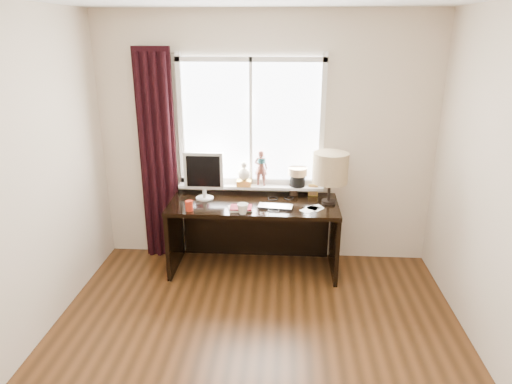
# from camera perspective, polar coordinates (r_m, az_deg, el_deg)

# --- Properties ---
(floor) EXTENTS (3.50, 4.00, 0.00)m
(floor) POSITION_cam_1_polar(r_m,az_deg,el_deg) (3.57, -0.59, -22.36)
(floor) COLOR #542E14
(floor) RESTS_ON ground
(wall_back) EXTENTS (3.50, 0.00, 2.60)m
(wall_back) POSITION_cam_1_polar(r_m,az_deg,el_deg) (4.78, 1.21, 6.37)
(wall_back) COLOR beige
(wall_back) RESTS_ON ground
(laptop) EXTENTS (0.36, 0.25, 0.03)m
(laptop) POSITION_cam_1_polar(r_m,az_deg,el_deg) (4.46, 2.48, -1.84)
(laptop) COLOR silver
(laptop) RESTS_ON desk
(mug) EXTENTS (0.14, 0.14, 0.11)m
(mug) POSITION_cam_1_polar(r_m,az_deg,el_deg) (4.30, -1.67, -2.08)
(mug) COLOR white
(mug) RESTS_ON desk
(red_cup) EXTENTS (0.08, 0.08, 0.10)m
(red_cup) POSITION_cam_1_polar(r_m,az_deg,el_deg) (4.43, -8.35, -1.71)
(red_cup) COLOR maroon
(red_cup) RESTS_ON desk
(window) EXTENTS (1.52, 0.21, 1.40)m
(window) POSITION_cam_1_polar(r_m,az_deg,el_deg) (4.74, -0.59, 6.30)
(window) COLOR white
(window) RESTS_ON ground
(curtain) EXTENTS (0.38, 0.09, 2.25)m
(curtain) POSITION_cam_1_polar(r_m,az_deg,el_deg) (4.92, -12.18, 4.08)
(curtain) COLOR black
(curtain) RESTS_ON floor
(desk) EXTENTS (1.70, 0.70, 0.75)m
(desk) POSITION_cam_1_polar(r_m,az_deg,el_deg) (4.78, -0.22, -3.68)
(desk) COLOR black
(desk) RESTS_ON floor
(monitor) EXTENTS (0.40, 0.18, 0.49)m
(monitor) POSITION_cam_1_polar(r_m,az_deg,el_deg) (4.65, -6.56, 2.38)
(monitor) COLOR beige
(monitor) RESTS_ON desk
(notebook_stack) EXTENTS (0.25, 0.20, 0.03)m
(notebook_stack) POSITION_cam_1_polar(r_m,az_deg,el_deg) (4.42, -1.95, -2.02)
(notebook_stack) COLOR beige
(notebook_stack) RESTS_ON desk
(brush_holder) EXTENTS (0.09, 0.09, 0.25)m
(brush_holder) POSITION_cam_1_polar(r_m,az_deg,el_deg) (4.82, 4.72, 0.35)
(brush_holder) COLOR black
(brush_holder) RESTS_ON desk
(icon_frame) EXTENTS (0.10, 0.03, 0.13)m
(icon_frame) POSITION_cam_1_polar(r_m,az_deg,el_deg) (4.80, 7.16, 0.22)
(icon_frame) COLOR gold
(icon_frame) RESTS_ON desk
(table_lamp) EXTENTS (0.35, 0.35, 0.52)m
(table_lamp) POSITION_cam_1_polar(r_m,az_deg,el_deg) (4.53, 9.27, 2.93)
(table_lamp) COLOR black
(table_lamp) RESTS_ON desk
(loose_papers) EXTENTS (0.25, 0.26, 0.00)m
(loose_papers) POSITION_cam_1_polar(r_m,az_deg,el_deg) (4.48, 7.08, -2.07)
(loose_papers) COLOR white
(loose_papers) RESTS_ON desk
(desk_cables) EXTENTS (0.29, 0.36, 0.01)m
(desk_cables) POSITION_cam_1_polar(r_m,az_deg,el_deg) (4.62, 2.79, -1.19)
(desk_cables) COLOR black
(desk_cables) RESTS_ON desk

